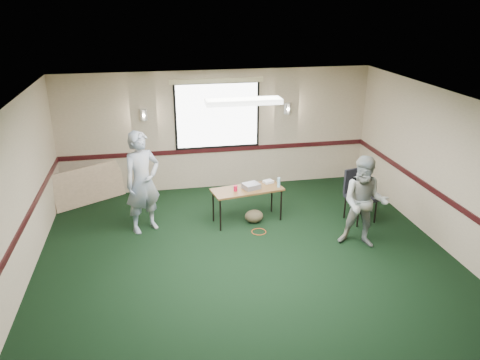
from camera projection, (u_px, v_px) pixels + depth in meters
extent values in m
plane|color=black|center=(256.00, 280.00, 7.37)|extent=(8.00, 8.00, 0.00)
plane|color=tan|center=(217.00, 131.00, 10.52)|extent=(7.00, 0.00, 7.00)
plane|color=tan|center=(2.00, 223.00, 6.26)|extent=(0.00, 8.00, 8.00)
plane|color=tan|center=(470.00, 185.00, 7.48)|extent=(0.00, 8.00, 8.00)
plane|color=white|center=(258.00, 112.00, 6.37)|extent=(8.00, 8.00, 0.00)
cube|color=black|center=(218.00, 150.00, 10.67)|extent=(7.00, 0.03, 0.10)
cube|color=black|center=(9.00, 252.00, 6.42)|extent=(0.03, 8.00, 0.10)
cube|color=black|center=(464.00, 211.00, 7.65)|extent=(0.03, 8.00, 0.10)
cube|color=black|center=(217.00, 116.00, 10.37)|extent=(1.90, 0.01, 1.50)
cube|color=white|center=(217.00, 116.00, 10.37)|extent=(1.80, 0.02, 1.40)
cube|color=beige|center=(217.00, 81.00, 10.08)|extent=(2.05, 0.08, 0.10)
cylinder|color=silver|center=(144.00, 115.00, 10.02)|extent=(0.16, 0.16, 0.25)
cylinder|color=silver|center=(287.00, 108.00, 10.58)|extent=(0.16, 0.16, 0.25)
cube|color=white|center=(244.00, 101.00, 7.31)|extent=(1.20, 0.32, 0.08)
cube|color=#573818|center=(247.00, 190.00, 9.08)|extent=(1.45, 0.78, 0.04)
cylinder|color=black|center=(220.00, 215.00, 8.81)|extent=(0.03, 0.03, 0.65)
cylinder|color=black|center=(281.00, 205.00, 9.22)|extent=(0.03, 0.03, 0.65)
cylinder|color=black|center=(213.00, 206.00, 9.19)|extent=(0.03, 0.03, 0.65)
cylinder|color=black|center=(272.00, 197.00, 9.61)|extent=(0.03, 0.03, 0.65)
cube|color=gray|center=(251.00, 186.00, 9.07)|extent=(0.37, 0.34, 0.10)
cube|color=silver|center=(268.00, 182.00, 9.36)|extent=(0.23, 0.21, 0.05)
cylinder|color=#B80C2B|center=(235.00, 188.00, 8.95)|extent=(0.07, 0.07, 0.11)
cylinder|color=#91D4ED|center=(279.00, 182.00, 9.12)|extent=(0.06, 0.06, 0.19)
ellipsoid|color=brown|center=(254.00, 216.00, 9.21)|extent=(0.40, 0.33, 0.26)
torus|color=#B34316|center=(259.00, 232.00, 8.87)|extent=(0.37, 0.37, 0.01)
cube|color=#A08063|center=(89.00, 185.00, 10.00)|extent=(1.45, 1.00, 0.80)
cube|color=black|center=(361.00, 197.00, 9.15)|extent=(0.60, 0.60, 0.07)
cube|color=black|center=(355.00, 180.00, 9.26)|extent=(0.50, 0.17, 0.50)
cylinder|color=black|center=(358.00, 216.00, 8.99)|extent=(0.03, 0.03, 0.46)
cylinder|color=black|center=(375.00, 212.00, 9.15)|extent=(0.03, 0.03, 0.46)
cylinder|color=black|center=(345.00, 208.00, 9.35)|extent=(0.03, 0.03, 0.46)
cylinder|color=black|center=(362.00, 204.00, 9.51)|extent=(0.03, 0.03, 0.46)
imported|color=#40618E|center=(142.00, 182.00, 8.62)|extent=(0.85, 0.75, 1.94)
imported|color=#6C8CA8|center=(364.00, 203.00, 8.12)|extent=(1.01, 0.93, 1.67)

